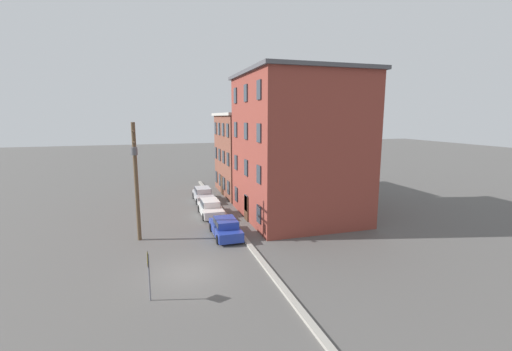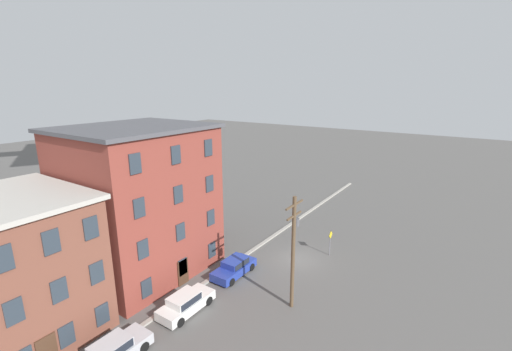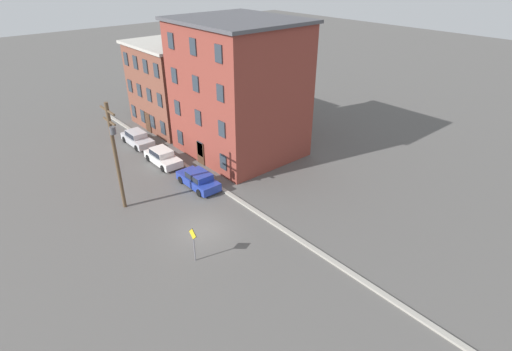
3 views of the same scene
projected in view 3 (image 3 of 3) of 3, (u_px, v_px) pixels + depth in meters
name	position (u px, v px, depth m)	size (l,w,h in m)	color
ground_plane	(202.00, 230.00, 29.06)	(200.00, 200.00, 0.00)	#565451
kerb_strip	(249.00, 207.00, 31.59)	(56.00, 0.36, 0.16)	#9E998E
apartment_corner	(181.00, 84.00, 45.88)	(9.76, 9.60, 9.42)	brown
apartment_midblock	(239.00, 89.00, 38.06)	(11.39, 9.91, 12.79)	brown
car_silver	(137.00, 138.00, 42.08)	(4.40, 1.92, 1.43)	#B7B7BC
car_white	(163.00, 156.00, 38.14)	(4.40, 1.92, 1.43)	silver
car_blue	(198.00, 179.00, 34.21)	(4.40, 1.92, 1.43)	#233899
caution_sign	(193.00, 239.00, 25.31)	(0.87, 0.08, 2.58)	slate
utility_pole	(115.00, 152.00, 29.43)	(2.40, 0.44, 8.62)	brown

